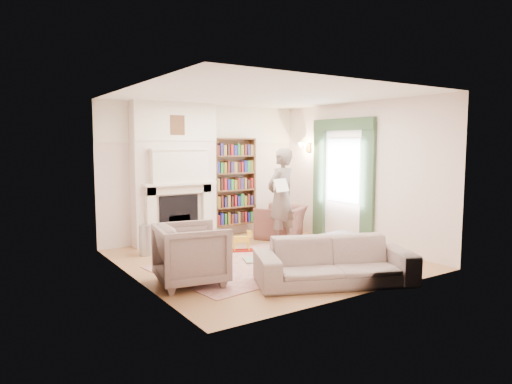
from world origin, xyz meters
TOP-DOWN VIEW (x-y plane):
  - floor at (0.00, 0.00)m, footprint 4.50×4.50m
  - ceiling at (0.00, 0.00)m, footprint 4.50×4.50m
  - wall_back at (0.00, 2.25)m, footprint 4.50×0.00m
  - wall_front at (0.00, -2.25)m, footprint 4.50×0.00m
  - wall_left at (-2.25, 0.00)m, footprint 0.00×4.50m
  - wall_right at (2.25, 0.00)m, footprint 0.00×4.50m
  - fireplace at (-0.75, 2.05)m, footprint 1.70×0.58m
  - bookcase at (0.65, 2.12)m, footprint 1.00×0.24m
  - window at (2.23, 0.40)m, footprint 0.02×0.90m
  - curtain_left at (2.20, -0.30)m, footprint 0.07×0.32m
  - curtain_right at (2.20, 1.10)m, footprint 0.07×0.32m
  - pelmet at (2.19, 0.40)m, footprint 0.09×1.70m
  - wall_sconce at (2.03, 1.50)m, footprint 0.20×0.24m
  - rug at (-0.48, -0.20)m, footprint 2.99×2.45m
  - armchair_reading at (1.36, 1.33)m, footprint 1.34×1.31m
  - armchair_left at (-1.65, -0.59)m, footprint 1.10×1.08m
  - sofa at (0.06, -1.70)m, footprint 2.39×1.69m
  - man_reading at (0.91, 0.73)m, footprint 0.79×0.62m
  - newspaper at (0.76, 0.53)m, footprint 0.38×0.20m
  - coffee_table at (1.05, -0.74)m, footprint 0.74×0.51m
  - paraffin_heater at (-1.61, 1.39)m, footprint 0.29×0.29m
  - rocking_horse at (-0.05, 0.67)m, footprint 0.48×0.35m
  - board_game at (-0.21, -0.05)m, footprint 0.50×0.50m
  - game_box_lid at (-1.05, 0.30)m, footprint 0.38×0.32m
  - comic_annuals at (0.20, -0.34)m, footprint 0.71×0.97m

SIDE VIEW (x-z plane):
  - floor at x=0.00m, z-range 0.00..0.00m
  - rug at x=-0.48m, z-range 0.00..0.01m
  - comic_annuals at x=0.20m, z-range 0.01..0.03m
  - board_game at x=-0.21m, z-range 0.01..0.04m
  - game_box_lid at x=-1.05m, z-range 0.01..0.06m
  - rocking_horse at x=-0.05m, z-range 0.00..0.39m
  - coffee_table at x=1.05m, z-range 0.00..0.45m
  - paraffin_heater at x=-1.61m, z-range 0.00..0.55m
  - sofa at x=0.06m, z-range 0.00..0.65m
  - armchair_reading at x=1.36m, z-range 0.00..0.66m
  - armchair_left at x=-1.65m, z-range 0.00..0.87m
  - man_reading at x=0.91m, z-range 0.00..1.91m
  - bookcase at x=0.65m, z-range 0.25..2.10m
  - curtain_left at x=2.20m, z-range 0.00..2.40m
  - curtain_right at x=2.20m, z-range 0.00..2.40m
  - newspaper at x=0.76m, z-range 1.09..1.33m
  - fireplace at x=-0.75m, z-range -0.01..2.79m
  - wall_back at x=0.00m, z-range -0.85..3.65m
  - wall_front at x=0.00m, z-range -0.85..3.65m
  - wall_left at x=-2.25m, z-range -0.85..3.65m
  - wall_right at x=2.25m, z-range -0.85..3.65m
  - window at x=2.23m, z-range 0.80..2.10m
  - wall_sconce at x=2.03m, z-range 1.78..2.02m
  - pelmet at x=2.19m, z-range 2.26..2.50m
  - ceiling at x=0.00m, z-range 2.80..2.80m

